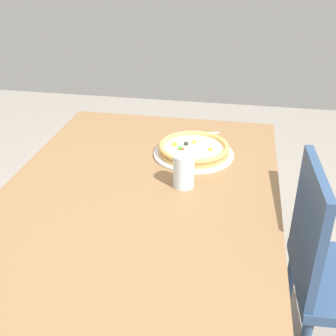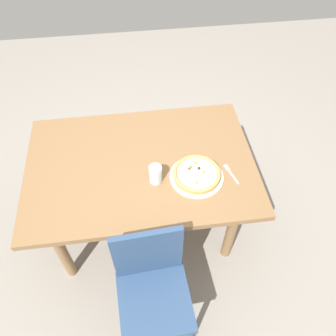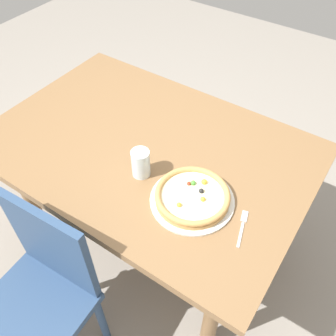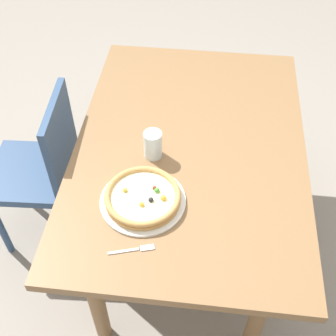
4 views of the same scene
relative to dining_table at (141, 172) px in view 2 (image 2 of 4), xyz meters
The scene contains 7 objects.
ground_plane 0.64m from the dining_table, ahead, with size 6.00×6.00×0.00m, color gray.
dining_table is the anchor object (origin of this frame).
chair_near 0.72m from the dining_table, 90.31° to the right, with size 0.42×0.42×0.89m.
plate 0.38m from the dining_table, 25.02° to the right, with size 0.33×0.33×0.01m, color silver.
pizza 0.39m from the dining_table, 24.97° to the right, with size 0.29×0.29×0.04m.
fork 0.58m from the dining_table, 15.23° to the right, with size 0.06×0.16×0.00m.
drinking_glass 0.23m from the dining_table, 61.42° to the right, with size 0.08×0.08×0.12m, color silver.
Camera 2 is at (-0.01, -1.41, 2.38)m, focal length 36.27 mm.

